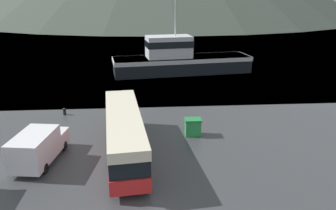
# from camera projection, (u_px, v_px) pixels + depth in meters

# --- Properties ---
(water_surface) EXTENTS (240.00, 240.00, 0.00)m
(water_surface) POSITION_uv_depth(u_px,v_px,m) (142.00, 19.00, 147.23)
(water_surface) COLOR #475B6B
(water_surface) RESTS_ON ground
(tour_bus) EXTENTS (3.74, 12.23, 3.17)m
(tour_bus) POSITION_uv_depth(u_px,v_px,m) (124.00, 132.00, 23.72)
(tour_bus) COLOR red
(tour_bus) RESTS_ON ground
(delivery_van) EXTENTS (2.97, 5.81, 2.35)m
(delivery_van) POSITION_uv_depth(u_px,v_px,m) (38.00, 146.00, 22.72)
(delivery_van) COLOR silver
(delivery_van) RESTS_ON ground
(fishing_boat) EXTENTS (20.79, 8.00, 12.31)m
(fishing_boat) POSITION_uv_depth(u_px,v_px,m) (179.00, 59.00, 48.31)
(fishing_boat) COLOR black
(fishing_boat) RESTS_ON water_surface
(storage_bin) EXTENTS (1.39, 1.02, 1.45)m
(storage_bin) POSITION_uv_depth(u_px,v_px,m) (193.00, 127.00, 27.31)
(storage_bin) COLOR green
(storage_bin) RESTS_ON ground
(small_boat) EXTENTS (2.76, 6.34, 0.92)m
(small_boat) POSITION_uv_depth(u_px,v_px,m) (203.00, 59.00, 56.29)
(small_boat) COLOR #1E5138
(small_boat) RESTS_ON water_surface
(mooring_bollard) EXTENTS (0.34, 0.34, 0.70)m
(mooring_bollard) POSITION_uv_depth(u_px,v_px,m) (64.00, 111.00, 32.00)
(mooring_bollard) COLOR black
(mooring_bollard) RESTS_ON ground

